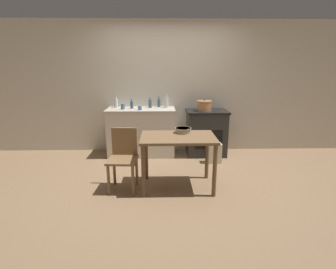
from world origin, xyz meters
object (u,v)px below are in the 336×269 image
object	(u,v)px
chair	(123,157)
work_table	(178,144)
mixing_bowl_large	(183,130)
bottle_center_left	(116,103)
stove	(206,132)
stock_pot	(204,106)
bottle_far_left	(150,104)
flour_sack	(215,153)
bottle_mid_left	(132,105)
bottle_center	(167,102)
cup_center_right	(140,108)
cup_mid_right	(123,106)
bottle_left	(159,103)

from	to	relation	value
chair	work_table	bearing A→B (deg)	3.49
chair	mixing_bowl_large	bearing A→B (deg)	16.58
mixing_bowl_large	bottle_center_left	distance (m)	1.88
chair	stove	bearing A→B (deg)	49.41
work_table	bottle_center_left	distance (m)	2.01
work_table	stock_pot	size ratio (longest dim) A/B	3.69
work_table	bottle_far_left	size ratio (longest dim) A/B	5.20
stock_pot	flour_sack	bearing A→B (deg)	-69.90
bottle_mid_left	bottle_center_left	distance (m)	0.35
bottle_center	work_table	bearing A→B (deg)	-85.30
mixing_bowl_large	bottle_center_left	xyz separation A→B (m)	(-1.20, 1.44, 0.20)
bottle_mid_left	bottle_center	world-z (taller)	bottle_center
mixing_bowl_large	bottle_mid_left	bearing A→B (deg)	124.02
bottle_far_left	bottle_center_left	xyz separation A→B (m)	(-0.67, 0.06, 0.01)
bottle_center	stove	bearing A→B (deg)	-9.23
stove	cup_center_right	distance (m)	1.37
cup_mid_right	bottle_far_left	bearing A→B (deg)	18.37
work_table	bottle_center_left	size ratio (longest dim) A/B	4.48
mixing_bowl_large	bottle_mid_left	size ratio (longest dim) A/B	1.31
chair	bottle_far_left	xyz separation A→B (m)	(0.32, 1.58, 0.52)
flour_sack	bottle_center_left	bearing A→B (deg)	159.92
chair	bottle_center	bearing A→B (deg)	71.51
bottle_mid_left	cup_mid_right	distance (m)	0.18
stock_pot	cup_center_right	size ratio (longest dim) A/B	3.70
bottle_center_left	bottle_mid_left	bearing A→B (deg)	-22.67
stock_pot	cup_mid_right	world-z (taller)	stock_pot
bottle_left	bottle_mid_left	size ratio (longest dim) A/B	1.13
flour_sack	stock_pot	size ratio (longest dim) A/B	1.28
mixing_bowl_large	cup_mid_right	xyz separation A→B (m)	(-1.04, 1.22, 0.16)
bottle_far_left	cup_center_right	xyz separation A→B (m)	(-0.18, -0.26, -0.04)
stock_pot	bottle_center_left	distance (m)	1.71
flour_sack	cup_mid_right	bearing A→B (deg)	164.98
bottle_mid_left	bottle_center_left	size ratio (longest dim) A/B	0.79
stock_pot	stove	bearing A→B (deg)	46.67
bottle_center_left	cup_mid_right	bearing A→B (deg)	-53.72
bottle_center	cup_center_right	xyz separation A→B (m)	(-0.50, -0.26, -0.06)
mixing_bowl_large	bottle_center	size ratio (longest dim) A/B	0.90
chair	bottle_far_left	distance (m)	1.69
flour_sack	bottle_left	distance (m)	1.47
chair	bottle_left	bearing A→B (deg)	77.04
mixing_bowl_large	bottle_far_left	world-z (taller)	bottle_far_left
chair	bottle_mid_left	distance (m)	1.59
bottle_center_left	cup_center_right	xyz separation A→B (m)	(0.49, -0.32, -0.05)
cup_center_right	cup_mid_right	xyz separation A→B (m)	(-0.33, 0.09, 0.01)
bottle_mid_left	cup_mid_right	xyz separation A→B (m)	(-0.16, -0.09, -0.02)
bottle_center	cup_mid_right	distance (m)	0.84
stove	stock_pot	bearing A→B (deg)	-133.33
stock_pot	bottle_center_left	size ratio (longest dim) A/B	1.21
mixing_bowl_large	bottle_left	xyz separation A→B (m)	(-0.36, 1.46, 0.19)
chair	stock_pot	size ratio (longest dim) A/B	3.07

